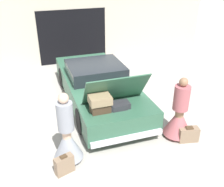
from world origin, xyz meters
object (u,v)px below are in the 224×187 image
person_left (67,138)px  person_right (179,116)px  suitcase_beside_right_person (188,134)px  suitcase_beside_left_person (64,165)px  car (98,86)px

person_left → person_right: person_left is taller
person_left → suitcase_beside_right_person: bearing=86.6°
person_left → suitcase_beside_right_person: person_left is taller
suitcase_beside_left_person → suitcase_beside_right_person: suitcase_beside_left_person is taller
car → person_left: person_left is taller
person_right → suitcase_beside_right_person: bearing=-165.1°
person_right → suitcase_beside_left_person: (-2.89, -0.38, -0.35)m
person_right → suitcase_beside_left_person: 2.93m
car → person_right: size_ratio=3.05×
car → suitcase_beside_left_person: 3.13m
person_left → suitcase_beside_left_person: 0.55m
suitcase_beside_left_person → suitcase_beside_right_person: (3.02, 0.10, -0.02)m
suitcase_beside_right_person → person_left: bearing=174.6°
car → person_left: (-1.36, -2.35, 0.04)m
person_left → person_right: size_ratio=1.04×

